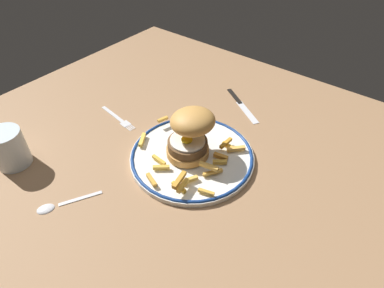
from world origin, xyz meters
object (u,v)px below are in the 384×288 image
object	(u,v)px
dinner_plate	(192,156)
fork	(118,118)
water_glass	(10,150)
burger	(190,132)
knife	(240,102)
spoon	(53,206)

from	to	relation	value
dinner_plate	fork	xyz separation A→B (cm)	(-25.67, -0.18, -0.66)
dinner_plate	fork	distance (cm)	25.68
dinner_plate	water_glass	xyz separation A→B (cm)	(-31.87, -26.76, 3.23)
burger	knife	xyz separation A→B (cm)	(-2.60, 26.49, -7.16)
dinner_plate	burger	distance (cm)	6.64
knife	fork	bearing A→B (deg)	-129.39
knife	spoon	xyz separation A→B (cm)	(-10.27, -55.88, 0.10)
spoon	water_glass	bearing A→B (deg)	173.19
dinner_plate	knife	distance (cm)	27.17
water_glass	fork	distance (cm)	27.56
water_glass	burger	bearing A→B (deg)	41.21
fork	knife	xyz separation A→B (cm)	(22.28, 27.13, 0.08)
water_glass	spoon	size ratio (longest dim) A/B	0.73
dinner_plate	knife	size ratio (longest dim) A/B	1.84
fork	knife	distance (cm)	35.11
burger	spoon	world-z (taller)	burger
burger	dinner_plate	bearing A→B (deg)	-30.04
water_glass	spoon	distance (cm)	18.71
burger	fork	world-z (taller)	burger
water_glass	knife	xyz separation A→B (cm)	(28.48, 53.70, -3.81)
dinner_plate	water_glass	size ratio (longest dim) A/B	3.23
dinner_plate	fork	world-z (taller)	dinner_plate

